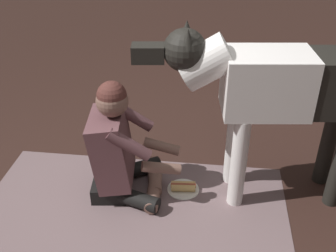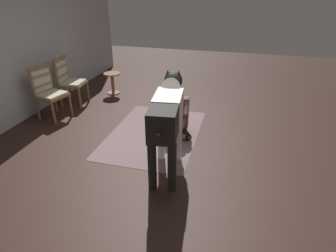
# 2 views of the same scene
# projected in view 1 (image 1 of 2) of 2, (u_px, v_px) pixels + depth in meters

# --- Properties ---
(ground_plane) EXTENTS (13.45, 13.45, 0.00)m
(ground_plane) POSITION_uv_depth(u_px,v_px,m) (141.00, 215.00, 2.72)
(ground_plane) COLOR #34201A
(area_rug) EXTENTS (2.09, 1.46, 0.01)m
(area_rug) POSITION_uv_depth(u_px,v_px,m) (129.00, 226.00, 2.63)
(area_rug) COLOR #735D5F
(area_rug) RESTS_ON ground
(person_sitting_on_floor) EXTENTS (0.66, 0.57, 0.87)m
(person_sitting_on_floor) POSITION_uv_depth(u_px,v_px,m) (119.00, 150.00, 2.75)
(person_sitting_on_floor) COLOR black
(person_sitting_on_floor) RESTS_ON ground
(large_dog) EXTENTS (1.65, 0.44, 1.23)m
(large_dog) POSITION_uv_depth(u_px,v_px,m) (275.00, 90.00, 2.51)
(large_dog) COLOR white
(large_dog) RESTS_ON ground
(hot_dog_on_plate) EXTENTS (0.23, 0.23, 0.06)m
(hot_dog_on_plate) POSITION_uv_depth(u_px,v_px,m) (183.00, 187.00, 2.93)
(hot_dog_on_plate) COLOR white
(hot_dog_on_plate) RESTS_ON ground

